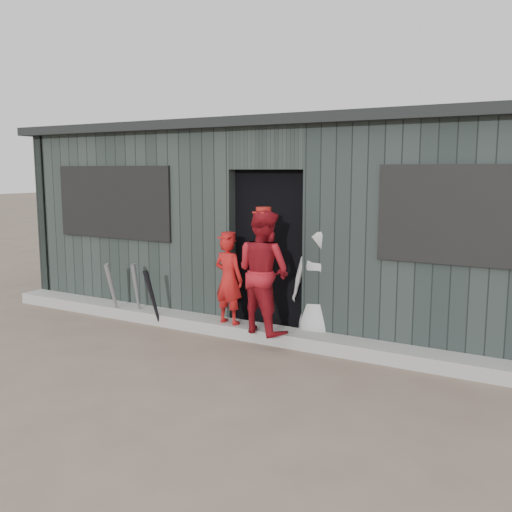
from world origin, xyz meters
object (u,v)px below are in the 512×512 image
Objects in this scene: bat_right at (153,299)px; player_grey_back at (321,282)px; dugout at (316,220)px; player_red_right at (263,272)px; bat_mid at (137,292)px; bat_left at (113,291)px; player_red_left at (229,279)px.

player_grey_back is at bearing 15.93° from bat_right.
player_red_right is at bearing -84.32° from dugout.
player_red_right is at bearing 24.32° from player_grey_back.
dugout reaches higher than bat_mid.
player_grey_back reaches higher than bat_right.
dugout reaches higher than bat_left.
bat_left reaches higher than bat_mid.
player_red_right reaches higher than bat_right.
player_red_left is (1.44, 0.03, 0.31)m from bat_mid.
bat_left is at bearing -10.18° from player_grey_back.
bat_left is 1.76m from player_red_left.
bat_left is at bearing 12.80° from player_red_left.
player_red_left is (1.73, 0.18, 0.30)m from bat_left.
player_grey_back is (2.77, 0.56, 0.30)m from bat_left.
bat_mid is 0.55× the size of player_red_right.
bat_mid is 0.09× the size of dugout.
bat_mid is 1.00× the size of bat_right.
bat_right is at bearing -125.42° from dugout.
bat_left is 2.84m from player_grey_back.
bat_left is at bearing -153.38° from bat_mid.
player_grey_back reaches higher than bat_mid.
bat_mid is at bearing -12.14° from player_grey_back.
bat_mid is 0.55× the size of player_grey_back.
player_red_left is at bearing 11.32° from bat_right.
player_red_left is at bearing -101.79° from dugout.
player_red_right is 1.01× the size of player_grey_back.
bat_left is at bearing 17.26° from player_red_right.
player_red_left is at bearing 5.81° from bat_left.
bat_left is 0.57× the size of player_red_right.
bat_left is 2.97m from dugout.
bat_right is at bearing -5.67° from player_grey_back.
player_red_right is at bearing 1.34° from bat_left.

